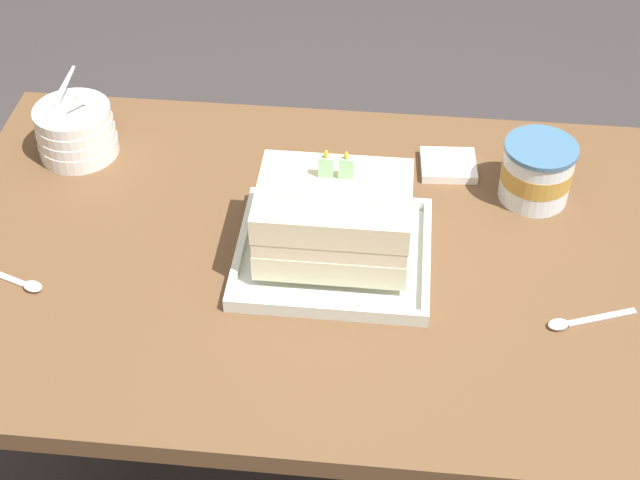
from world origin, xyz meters
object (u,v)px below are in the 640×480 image
(serving_spoon_near_tray, at_px, (22,283))
(bowl_stack, at_px, (76,131))
(serving_spoon_by_bowls, at_px, (571,322))
(foil_tray, at_px, (333,255))
(napkin_pile, at_px, (448,165))
(ice_cream_tub, at_px, (537,171))
(birthday_cake, at_px, (334,219))

(serving_spoon_near_tray, bearing_deg, bowl_stack, 91.71)
(serving_spoon_near_tray, relative_size, serving_spoon_by_bowls, 1.01)
(foil_tray, xyz_separation_m, serving_spoon_near_tray, (-0.47, -0.11, -0.00))
(serving_spoon_by_bowls, bearing_deg, napkin_pile, 117.08)
(foil_tray, relative_size, serving_spoon_by_bowls, 2.20)
(bowl_stack, distance_m, ice_cream_tub, 0.81)
(foil_tray, xyz_separation_m, ice_cream_tub, (0.32, 0.19, 0.05))
(birthday_cake, xyz_separation_m, bowl_stack, (-0.48, 0.23, -0.04))
(bowl_stack, height_order, serving_spoon_near_tray, bowl_stack)
(birthday_cake, bearing_deg, serving_spoon_near_tray, -167.14)
(bowl_stack, xyz_separation_m, ice_cream_tub, (0.81, -0.04, 0.01))
(serving_spoon_by_bowls, bearing_deg, bowl_stack, 158.30)
(birthday_cake, height_order, bowl_stack, birthday_cake)
(ice_cream_tub, bearing_deg, serving_spoon_near_tray, -159.68)
(napkin_pile, bearing_deg, serving_spoon_near_tray, -151.43)
(serving_spoon_near_tray, bearing_deg, birthday_cake, 12.86)
(napkin_pile, bearing_deg, foil_tray, -126.19)
(ice_cream_tub, distance_m, napkin_pile, 0.16)
(bowl_stack, bearing_deg, foil_tray, -25.59)
(ice_cream_tub, relative_size, serving_spoon_by_bowls, 0.88)
(serving_spoon_near_tray, relative_size, napkin_pile, 1.37)
(serving_spoon_by_bowls, height_order, napkin_pile, napkin_pile)
(foil_tray, xyz_separation_m, serving_spoon_by_bowls, (0.36, -0.11, -0.00))
(foil_tray, bearing_deg, serving_spoon_by_bowls, -16.19)
(bowl_stack, bearing_deg, serving_spoon_by_bowls, -21.70)
(birthday_cake, xyz_separation_m, ice_cream_tub, (0.32, 0.19, -0.03))
(ice_cream_tub, bearing_deg, foil_tray, -150.03)
(foil_tray, height_order, napkin_pile, foil_tray)
(napkin_pile, bearing_deg, ice_cream_tub, -23.09)
(ice_cream_tub, xyz_separation_m, serving_spoon_near_tray, (-0.80, -0.30, -0.05))
(serving_spoon_near_tray, distance_m, napkin_pile, 0.74)
(bowl_stack, bearing_deg, serving_spoon_near_tray, -88.29)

